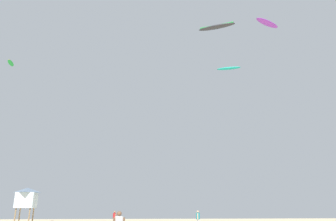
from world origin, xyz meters
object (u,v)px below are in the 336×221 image
kite_aloft_2 (229,68)px  person_midground (198,218)px  kite_aloft_1 (267,23)px  person_left (114,217)px  lifeguard_tower (27,197)px  kite_aloft_4 (217,27)px  kite_aloft_3 (11,63)px

kite_aloft_2 → person_midground: bearing=-118.5°
person_midground → kite_aloft_1: kite_aloft_1 is taller
person_midground → person_left: person_midground is taller
lifeguard_tower → kite_aloft_1: kite_aloft_1 is taller
person_left → kite_aloft_4: 24.72m
kite_aloft_2 → kite_aloft_1: bearing=-96.3°
person_midground → person_left: 9.63m
kite_aloft_1 → kite_aloft_4: bearing=170.0°
kite_aloft_1 → kite_aloft_2: 22.00m
person_midground → kite_aloft_4: size_ratio=0.36×
kite_aloft_1 → kite_aloft_3: kite_aloft_1 is taller
person_left → kite_aloft_3: bearing=-49.6°
kite_aloft_2 → kite_aloft_3: kite_aloft_2 is taller
kite_aloft_2 → kite_aloft_4: kite_aloft_2 is taller
lifeguard_tower → kite_aloft_2: size_ratio=0.91×
person_midground → kite_aloft_2: 35.08m
lifeguard_tower → kite_aloft_3: (-5.50, 3.38, 18.41)m
kite_aloft_2 → kite_aloft_4: (-8.24, -20.40, -4.64)m
person_left → kite_aloft_3: 26.58m
kite_aloft_1 → kite_aloft_3: size_ratio=1.72×
kite_aloft_3 → kite_aloft_4: size_ratio=0.49×
person_left → kite_aloft_1: size_ratio=0.42×
person_midground → kite_aloft_1: 23.55m
lifeguard_tower → kite_aloft_4: kite_aloft_4 is taller
person_midground → kite_aloft_1: bearing=12.6°
person_midground → kite_aloft_3: bearing=173.1°
kite_aloft_1 → kite_aloft_2: kite_aloft_2 is taller
kite_aloft_3 → person_midground: bearing=-25.3°
lifeguard_tower → kite_aloft_1: size_ratio=1.12×
kite_aloft_2 → lifeguard_tower: bearing=-156.8°
kite_aloft_4 → kite_aloft_1: bearing=-10.0°
person_midground → kite_aloft_2: bearing=79.9°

